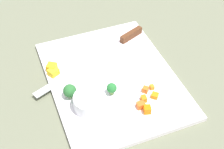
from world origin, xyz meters
TOP-DOWN VIEW (x-y plane):
  - ground_plane at (0.00, 0.00)m, footprint 4.00×4.00m
  - cutting_board at (0.00, 0.00)m, footprint 0.40×0.31m
  - prep_bowl at (0.07, -0.08)m, footprint 0.08×0.08m
  - chef_knife at (-0.10, 0.04)m, footprint 0.15×0.35m
  - carrot_dice_0 at (0.08, 0.06)m, footprint 0.02×0.02m
  - carrot_dice_1 at (0.10, 0.04)m, footprint 0.02×0.01m
  - carrot_dice_2 at (0.07, 0.08)m, footprint 0.01×0.01m
  - carrot_dice_3 at (0.10, 0.07)m, footprint 0.02×0.02m
  - carrot_dice_4 at (0.12, 0.03)m, footprint 0.02×0.02m
  - carrot_dice_5 at (0.14, 0.03)m, footprint 0.02×0.02m
  - pepper_dice_0 at (-0.08, -0.14)m, footprint 0.03×0.03m
  - pepper_dice_1 at (-0.06, -0.14)m, footprint 0.03×0.03m
  - broccoli_floret_0 at (0.02, -0.12)m, footprint 0.03×0.03m
  - broccoli_floret_1 at (0.05, -0.02)m, footprint 0.02×0.02m

SIDE VIEW (x-z plane):
  - ground_plane at x=0.00m, z-range 0.00..0.00m
  - cutting_board at x=0.00m, z-range 0.00..0.01m
  - carrot_dice_2 at x=0.07m, z-range 0.01..0.02m
  - carrot_dice_3 at x=0.10m, z-range 0.01..0.02m
  - carrot_dice_1 at x=0.10m, z-range 0.01..0.03m
  - carrot_dice_0 at x=0.08m, z-range 0.01..0.03m
  - chef_knife at x=-0.10m, z-range 0.01..0.03m
  - carrot_dice_4 at x=0.12m, z-range 0.01..0.03m
  - pepper_dice_1 at x=-0.06m, z-range 0.01..0.03m
  - carrot_dice_5 at x=0.14m, z-range 0.01..0.03m
  - pepper_dice_0 at x=-0.08m, z-range 0.01..0.03m
  - prep_bowl at x=0.07m, z-range 0.01..0.05m
  - broccoli_floret_1 at x=0.05m, z-range 0.01..0.05m
  - broccoli_floret_0 at x=0.02m, z-range 0.01..0.05m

